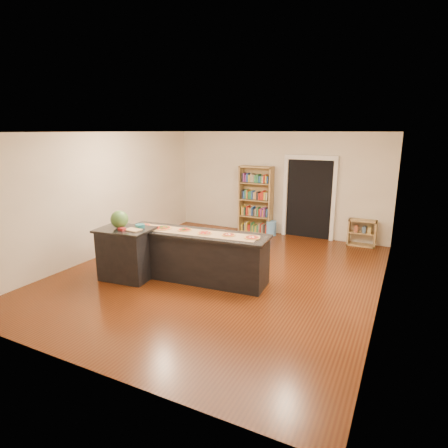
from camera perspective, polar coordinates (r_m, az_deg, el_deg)
The scene contains 18 objects.
room at distance 7.26m, azimuth -0.71°, elevation 2.72°, with size 6.00×7.00×2.80m.
doorway at distance 10.20m, azimuth 12.86°, elevation 4.54°, with size 1.40×0.09×2.21m.
kitchen_island at distance 7.28m, azimuth -4.46°, elevation -4.82°, with size 2.88×0.78×0.95m.
side_counter at distance 7.52m, azimuth -14.67°, elevation -4.36°, with size 1.02×0.75×1.01m.
bookshelf at distance 10.51m, azimuth 4.85°, elevation 3.66°, with size 0.94×0.33×1.88m, color tan.
low_shelf at distance 10.00m, azimuth 20.27°, elevation -1.27°, with size 0.67×0.29×0.67m, color tan.
waste_bin at distance 10.44m, azimuth 7.22°, elevation -0.62°, with size 0.27×0.27×0.40m, color #65A4E2.
kraft_paper at distance 7.13m, azimuth -4.59°, elevation -1.25°, with size 2.50×0.45×0.00m, color #A78456.
watermelon at distance 7.42m, azimuth -15.65°, elevation 0.69°, with size 0.34×0.34×0.34m, color #144214.
cutting_board at distance 7.21m, azimuth -13.69°, elevation -0.87°, with size 0.30×0.20×0.02m, color tan.
package_red at distance 7.25m, azimuth -15.25°, elevation -0.77°, with size 0.14×0.10×0.05m, color maroon.
package_teal at distance 7.36m, azimuth -12.65°, elevation -0.32°, with size 0.18×0.18×0.07m, color #195966.
pizza_a at distance 7.73m, azimuth -12.10°, elevation -0.22°, with size 0.29×0.29×0.02m.
pizza_b at distance 7.46m, azimuth -9.30°, elevation -0.61°, with size 0.33×0.33×0.02m.
pizza_c at distance 7.27m, azimuth -6.03°, elevation -0.88°, with size 0.27×0.27×0.02m.
pizza_d at distance 7.01m, azimuth -2.97°, elevation -1.38°, with size 0.28×0.28×0.02m.
pizza_e at distance 6.88m, azimuth 0.69°, elevation -1.66°, with size 0.27×0.27×0.02m.
pizza_f at distance 6.73m, azimuth 4.31°, elevation -2.08°, with size 0.30×0.30×0.02m.
Camera 1 is at (3.26, -6.33, 2.83)m, focal length 30.00 mm.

